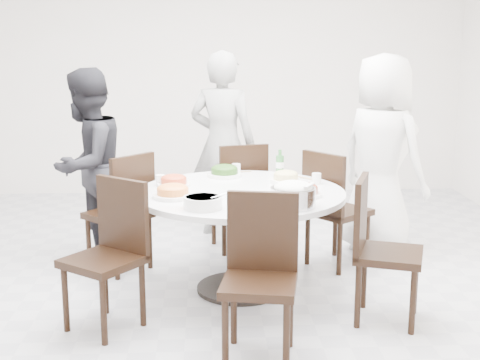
{
  "coord_description": "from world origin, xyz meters",
  "views": [
    {
      "loc": [
        -0.03,
        -4.84,
        1.84
      ],
      "look_at": [
        0.22,
        -0.15,
        0.82
      ],
      "focal_mm": 50.0,
      "sensor_mm": 36.0,
      "label": 1
    }
  ],
  "objects_px": {
    "chair_s": "(259,281)",
    "diner_right": "(382,156)",
    "chair_ne": "(338,209)",
    "diner_left": "(87,166)",
    "chair_n": "(237,196)",
    "rice_bowl": "(293,197)",
    "chair_sw": "(103,258)",
    "diner_middle": "(223,144)",
    "chair_se": "(389,251)",
    "chair_nw": "(118,212)",
    "soup_bowl": "(203,202)",
    "beverage_bottle": "(280,163)",
    "dining_table": "(240,241)"
  },
  "relations": [
    {
      "from": "chair_nw",
      "to": "rice_bowl",
      "type": "bearing_deg",
      "value": 95.09
    },
    {
      "from": "chair_ne",
      "to": "chair_nw",
      "type": "relative_size",
      "value": 1.0
    },
    {
      "from": "diner_right",
      "to": "diner_left",
      "type": "relative_size",
      "value": 1.07
    },
    {
      "from": "chair_nw",
      "to": "diner_middle",
      "type": "height_order",
      "value": "diner_middle"
    },
    {
      "from": "chair_s",
      "to": "rice_bowl",
      "type": "xyz_separation_m",
      "value": [
        0.27,
        0.6,
        0.34
      ]
    },
    {
      "from": "chair_s",
      "to": "chair_nw",
      "type": "bearing_deg",
      "value": 132.83
    },
    {
      "from": "rice_bowl",
      "to": "beverage_bottle",
      "type": "xyz_separation_m",
      "value": [
        0.02,
        0.95,
        0.04
      ]
    },
    {
      "from": "chair_se",
      "to": "chair_n",
      "type": "bearing_deg",
      "value": 49.41
    },
    {
      "from": "chair_ne",
      "to": "diner_left",
      "type": "height_order",
      "value": "diner_left"
    },
    {
      "from": "diner_right",
      "to": "rice_bowl",
      "type": "xyz_separation_m",
      "value": [
        -0.92,
        -1.27,
        -0.04
      ]
    },
    {
      "from": "dining_table",
      "to": "chair_ne",
      "type": "height_order",
      "value": "chair_ne"
    },
    {
      "from": "rice_bowl",
      "to": "chair_se",
      "type": "bearing_deg",
      "value": -11.06
    },
    {
      "from": "dining_table",
      "to": "diner_left",
      "type": "bearing_deg",
      "value": 147.05
    },
    {
      "from": "chair_n",
      "to": "diner_right",
      "type": "relative_size",
      "value": 0.56
    },
    {
      "from": "chair_s",
      "to": "diner_right",
      "type": "distance_m",
      "value": 2.25
    },
    {
      "from": "chair_ne",
      "to": "diner_left",
      "type": "relative_size",
      "value": 0.6
    },
    {
      "from": "chair_se",
      "to": "beverage_bottle",
      "type": "xyz_separation_m",
      "value": [
        -0.59,
        1.07,
        0.38
      ]
    },
    {
      "from": "diner_middle",
      "to": "diner_left",
      "type": "relative_size",
      "value": 1.08
    },
    {
      "from": "chair_se",
      "to": "beverage_bottle",
      "type": "bearing_deg",
      "value": 48.82
    },
    {
      "from": "chair_se",
      "to": "soup_bowl",
      "type": "height_order",
      "value": "chair_se"
    },
    {
      "from": "chair_n",
      "to": "chair_s",
      "type": "height_order",
      "value": "same"
    },
    {
      "from": "diner_left",
      "to": "chair_se",
      "type": "bearing_deg",
      "value": 80.44
    },
    {
      "from": "diner_right",
      "to": "rice_bowl",
      "type": "height_order",
      "value": "diner_right"
    },
    {
      "from": "chair_se",
      "to": "diner_left",
      "type": "xyz_separation_m",
      "value": [
        -2.15,
        1.37,
        0.32
      ]
    },
    {
      "from": "soup_bowl",
      "to": "chair_nw",
      "type": "bearing_deg",
      "value": 124.57
    },
    {
      "from": "beverage_bottle",
      "to": "diner_left",
      "type": "bearing_deg",
      "value": 168.9
    },
    {
      "from": "soup_bowl",
      "to": "chair_s",
      "type": "bearing_deg",
      "value": -61.99
    },
    {
      "from": "chair_s",
      "to": "chair_n",
      "type": "bearing_deg",
      "value": 101.21
    },
    {
      "from": "chair_se",
      "to": "soup_bowl",
      "type": "bearing_deg",
      "value": 104.38
    },
    {
      "from": "chair_se",
      "to": "diner_right",
      "type": "bearing_deg",
      "value": 7.49
    },
    {
      "from": "dining_table",
      "to": "beverage_bottle",
      "type": "distance_m",
      "value": 0.76
    },
    {
      "from": "chair_nw",
      "to": "beverage_bottle",
      "type": "distance_m",
      "value": 1.34
    },
    {
      "from": "chair_s",
      "to": "diner_middle",
      "type": "relative_size",
      "value": 0.55
    },
    {
      "from": "dining_table",
      "to": "chair_ne",
      "type": "xyz_separation_m",
      "value": [
        0.82,
        0.51,
        0.1
      ]
    },
    {
      "from": "chair_ne",
      "to": "diner_middle",
      "type": "xyz_separation_m",
      "value": [
        -0.9,
        0.94,
        0.38
      ]
    },
    {
      "from": "soup_bowl",
      "to": "chair_se",
      "type": "bearing_deg",
      "value": -5.34
    },
    {
      "from": "chair_sw",
      "to": "diner_right",
      "type": "relative_size",
      "value": 0.56
    },
    {
      "from": "chair_sw",
      "to": "rice_bowl",
      "type": "height_order",
      "value": "chair_sw"
    },
    {
      "from": "chair_se",
      "to": "rice_bowl",
      "type": "xyz_separation_m",
      "value": [
        -0.61,
        0.12,
        0.34
      ]
    },
    {
      "from": "dining_table",
      "to": "chair_ne",
      "type": "relative_size",
      "value": 1.58
    },
    {
      "from": "chair_s",
      "to": "diner_right",
      "type": "relative_size",
      "value": 0.56
    },
    {
      "from": "chair_n",
      "to": "soup_bowl",
      "type": "distance_m",
      "value": 1.53
    },
    {
      "from": "diner_right",
      "to": "diner_middle",
      "type": "bearing_deg",
      "value": 26.14
    },
    {
      "from": "chair_se",
      "to": "diner_right",
      "type": "relative_size",
      "value": 0.56
    },
    {
      "from": "diner_middle",
      "to": "chair_se",
      "type": "bearing_deg",
      "value": 136.73
    },
    {
      "from": "chair_n",
      "to": "chair_s",
      "type": "relative_size",
      "value": 1.0
    },
    {
      "from": "diner_right",
      "to": "soup_bowl",
      "type": "bearing_deg",
      "value": 92.59
    },
    {
      "from": "chair_sw",
      "to": "diner_left",
      "type": "height_order",
      "value": "diner_left"
    },
    {
      "from": "chair_nw",
      "to": "chair_sw",
      "type": "height_order",
      "value": "same"
    },
    {
      "from": "chair_n",
      "to": "beverage_bottle",
      "type": "bearing_deg",
      "value": 106.8
    }
  ]
}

